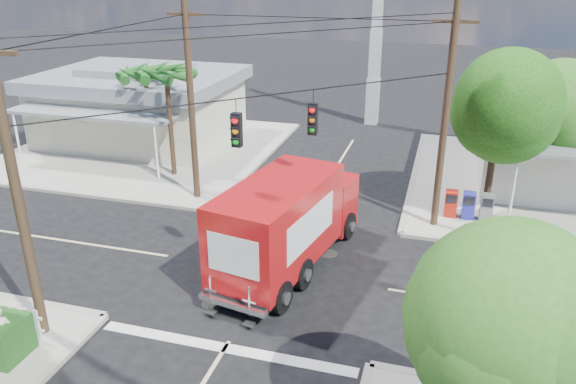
% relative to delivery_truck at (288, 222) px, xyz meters
% --- Properties ---
extents(ground, '(120.00, 120.00, 0.00)m').
position_rel_delivery_truck_xyz_m(ground, '(-0.40, -0.59, -1.70)').
color(ground, black).
rests_on(ground, ground).
extents(sidewalk_ne, '(14.12, 14.12, 0.14)m').
position_rel_delivery_truck_xyz_m(sidewalk_ne, '(10.48, 10.29, -1.63)').
color(sidewalk_ne, '#ABA69A').
rests_on(sidewalk_ne, ground).
extents(sidewalk_nw, '(14.12, 14.12, 0.14)m').
position_rel_delivery_truck_xyz_m(sidewalk_nw, '(-11.28, 10.29, -1.63)').
color(sidewalk_nw, '#ABA69A').
rests_on(sidewalk_nw, ground).
extents(road_markings, '(32.00, 32.00, 0.01)m').
position_rel_delivery_truck_xyz_m(road_markings, '(-0.40, -2.06, -1.69)').
color(road_markings, beige).
rests_on(road_markings, ground).
extents(building_nw, '(10.80, 10.20, 4.30)m').
position_rel_delivery_truck_xyz_m(building_nw, '(-12.40, 11.87, 0.52)').
color(building_nw, beige).
rests_on(building_nw, sidewalk_nw).
extents(radio_tower, '(0.80, 0.80, 17.00)m').
position_rel_delivery_truck_xyz_m(radio_tower, '(0.10, 19.41, 3.94)').
color(radio_tower, silver).
rests_on(radio_tower, ground).
extents(tree_ne_front, '(4.21, 4.14, 6.66)m').
position_rel_delivery_truck_xyz_m(tree_ne_front, '(6.81, 6.17, 3.07)').
color(tree_ne_front, '#422D1C').
rests_on(tree_ne_front, sidewalk_ne).
extents(tree_ne_back, '(3.77, 3.66, 5.82)m').
position_rel_delivery_truck_xyz_m(tree_ne_back, '(9.41, 8.37, 2.49)').
color(tree_ne_back, '#422D1C').
rests_on(tree_ne_back, sidewalk_ne).
extents(tree_se, '(3.67, 3.54, 5.62)m').
position_rel_delivery_truck_xyz_m(tree_se, '(6.61, -7.83, 2.34)').
color(tree_se, '#422D1C').
rests_on(tree_se, sidewalk_se).
extents(palm_nw_front, '(3.01, 3.08, 5.59)m').
position_rel_delivery_truck_xyz_m(palm_nw_front, '(-7.90, 6.91, 3.34)').
color(palm_nw_front, '#422D1C').
rests_on(palm_nw_front, sidewalk_nw).
extents(palm_nw_back, '(3.01, 3.08, 5.19)m').
position_rel_delivery_truck_xyz_m(palm_nw_back, '(-9.90, 8.41, 2.97)').
color(palm_nw_back, '#422D1C').
rests_on(palm_nw_back, sidewalk_nw).
extents(utility_poles, '(12.00, 10.68, 9.00)m').
position_rel_delivery_truck_xyz_m(utility_poles, '(-1.98, 1.01, 2.98)').
color(utility_poles, '#473321').
rests_on(utility_poles, ground).
extents(vending_boxes, '(1.90, 0.50, 1.10)m').
position_rel_delivery_truck_xyz_m(vending_boxes, '(6.10, 5.61, -1.01)').
color(vending_boxes, red).
rests_on(vending_boxes, sidewalk_ne).
extents(delivery_truck, '(3.69, 8.01, 3.34)m').
position_rel_delivery_truck_xyz_m(delivery_truck, '(0.00, 0.00, 0.00)').
color(delivery_truck, black).
rests_on(delivery_truck, ground).
extents(pedestrian, '(0.69, 0.61, 1.58)m').
position_rel_delivery_truck_xyz_m(pedestrian, '(-5.76, -7.08, -0.77)').
color(pedestrian, beige).
rests_on(pedestrian, sidewalk_sw).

